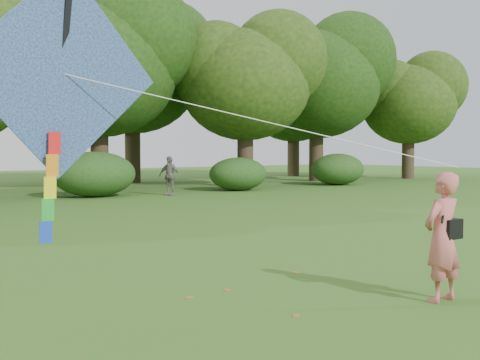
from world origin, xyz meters
TOP-DOWN VIEW (x-y plane):
  - ground at (0.00, 0.00)m, footprint 100.00×100.00m
  - man_kite_flyer at (-0.17, -0.93)m, footprint 0.63×0.43m
  - bystander_right at (5.87, 16.74)m, footprint 0.85×1.06m
  - crossbody_bag at (-0.05, -0.96)m, footprint 0.43×0.20m
  - flying_kite at (-4.36, 1.32)m, footprint 5.69×2.57m
  - tree_line at (1.67, 22.88)m, footprint 54.70×15.30m
  - shrub_band at (-0.72, 17.60)m, footprint 39.15×3.22m
  - fallen_leaves at (-0.45, 1.13)m, footprint 10.75×13.38m

SIDE VIEW (x-z plane):
  - ground at x=0.00m, z-range 0.00..0.00m
  - fallen_leaves at x=-0.45m, z-range 0.00..0.01m
  - bystander_right at x=5.87m, z-range 0.00..1.68m
  - man_kite_flyer at x=-0.17m, z-range 0.00..1.69m
  - shrub_band at x=-0.72m, z-range -0.08..1.79m
  - crossbody_bag at x=-0.05m, z-range 0.61..1.30m
  - flying_kite at x=-4.36m, z-range 1.22..4.44m
  - tree_line at x=1.67m, z-range 0.86..10.35m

